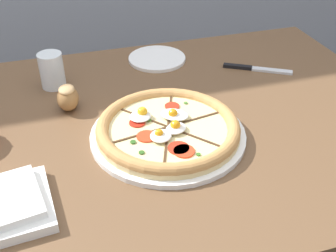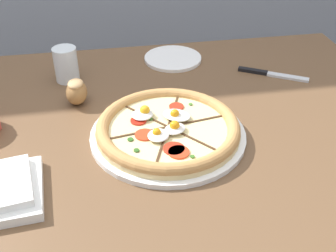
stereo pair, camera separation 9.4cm
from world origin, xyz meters
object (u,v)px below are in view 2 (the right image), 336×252
(knife_main, at_px, (272,74))
(side_saucer, at_px, (173,58))
(dining_table, at_px, (139,155))
(water_glass, at_px, (66,66))
(pizza, at_px, (168,130))
(bread_piece_near, at_px, (76,91))

(knife_main, bearing_deg, side_saucer, -179.29)
(dining_table, height_order, water_glass, water_glass)
(pizza, distance_m, water_glass, 0.39)
(dining_table, height_order, side_saucer, side_saucer)
(bread_piece_near, height_order, water_glass, water_glass)
(pizza, xyz_separation_m, water_glass, (-0.23, 0.31, 0.02))
(water_glass, distance_m, side_saucer, 0.32)
(pizza, distance_m, knife_main, 0.42)
(dining_table, height_order, bread_piece_near, bread_piece_near)
(side_saucer, bearing_deg, bread_piece_near, -144.59)
(dining_table, bearing_deg, pizza, -46.24)
(water_glass, bearing_deg, pizza, -54.08)
(bread_piece_near, xyz_separation_m, water_glass, (-0.03, 0.13, 0.01))
(pizza, xyz_separation_m, bread_piece_near, (-0.20, 0.19, 0.01))
(bread_piece_near, bearing_deg, dining_table, -41.24)
(bread_piece_near, height_order, side_saucer, bread_piece_near)
(water_glass, height_order, side_saucer, water_glass)
(bread_piece_near, height_order, knife_main, bread_piece_near)
(knife_main, bearing_deg, bread_piece_near, -143.90)
(pizza, height_order, knife_main, pizza)
(bread_piece_near, distance_m, knife_main, 0.55)
(water_glass, relative_size, side_saucer, 0.55)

